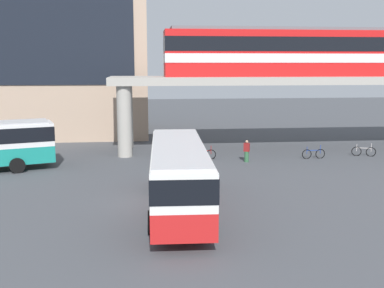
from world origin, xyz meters
The scene contains 9 objects.
ground_plane centered at (0.00, 10.00, 0.00)m, with size 120.00×120.00×0.00m, color #47494F.
station_building centered at (-11.13, 25.21, 9.52)m, with size 22.81×12.46×19.04m.
elevated_platform centered at (13.39, 14.08, 5.08)m, with size 32.36×5.54×5.96m.
train centered at (14.30, 14.08, 7.93)m, with size 25.53×2.96×3.84m.
bus_main centered at (1.44, -1.53, 1.99)m, with size 3.07×11.13×3.22m.
bicycle_blue centered at (12.40, 9.85, 0.36)m, with size 1.79×0.12×1.04m.
bicycle_red centered at (4.26, 10.61, 0.36)m, with size 1.76×0.45×1.04m.
bicycle_silver centered at (16.56, 10.37, 0.36)m, with size 1.71×0.66×1.04m.
pedestrian_walking_across centered at (7.17, 9.20, 0.74)m, with size 0.47×0.42×1.58m.
Camera 1 is at (-0.19, -23.14, 6.99)m, focal length 43.73 mm.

